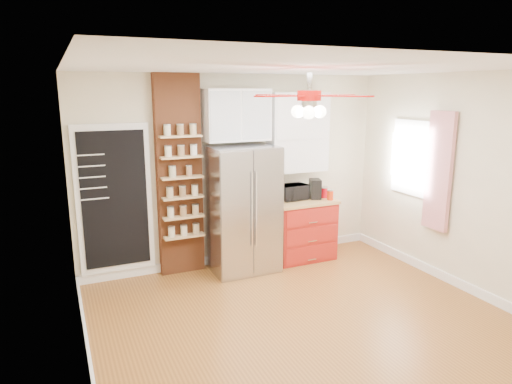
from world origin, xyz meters
name	(u,v)px	position (x,y,z in m)	size (l,w,h in m)	color
floor	(304,319)	(0.00, 0.00, 0.00)	(4.50, 4.50, 0.00)	#925C25
ceiling	(310,67)	(0.00, 0.00, 2.70)	(4.50, 4.50, 0.00)	white
wall_back	(236,171)	(0.00, 2.00, 1.35)	(4.50, 0.02, 2.70)	beige
wall_front	(462,269)	(0.00, -2.00, 1.35)	(4.50, 0.02, 2.70)	beige
wall_left	(76,227)	(-2.25, 0.00, 1.35)	(0.02, 4.00, 2.70)	beige
wall_right	(464,183)	(2.25, 0.00, 1.35)	(0.02, 4.00, 2.70)	beige
chalkboard	(115,200)	(-1.70, 1.96, 1.10)	(0.95, 0.05, 1.95)	white
brick_pillar	(179,176)	(-0.85, 1.92, 1.35)	(0.60, 0.16, 2.70)	brown
fridge	(243,209)	(-0.05, 1.63, 0.88)	(0.90, 0.70, 1.75)	#ABABAF
upper_glass_cabinet	(237,115)	(-0.05, 1.82, 2.15)	(0.90, 0.35, 0.70)	white
red_cabinet	(301,229)	(0.92, 1.68, 0.45)	(0.94, 0.64, 0.90)	#A71F16
upper_shelf_unit	(298,132)	(0.92, 1.85, 1.88)	(0.90, 0.30, 1.15)	white
window	(412,158)	(2.23, 0.90, 1.55)	(0.04, 0.75, 1.05)	white
curtain	(439,171)	(2.18, 0.35, 1.45)	(0.06, 0.40, 1.55)	red
ceiling_fan	(309,96)	(0.00, 0.00, 2.42)	(1.40, 1.40, 0.44)	silver
toaster_oven	(293,192)	(0.80, 1.75, 1.01)	(0.41, 0.28, 0.23)	black
coffee_maker	(315,189)	(1.13, 1.67, 1.05)	(0.15, 0.21, 0.29)	black
canister_left	(330,195)	(1.29, 1.50, 0.97)	(0.09, 0.09, 0.14)	red
canister_right	(324,193)	(1.29, 1.67, 0.97)	(0.10, 0.10, 0.15)	red
pantry_jar_oats	(172,172)	(-0.97, 1.78, 1.44)	(0.09, 0.09, 0.14)	#C0BC92
pantry_jar_beans	(189,171)	(-0.76, 1.77, 1.44)	(0.08, 0.08, 0.13)	#9C734F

